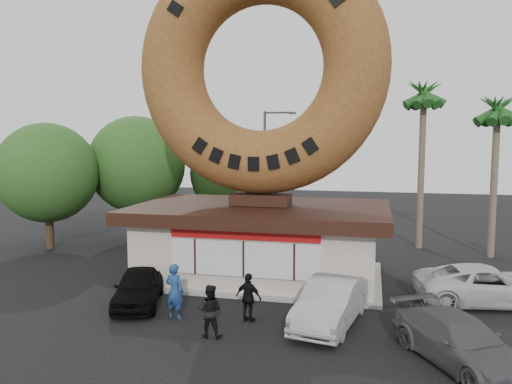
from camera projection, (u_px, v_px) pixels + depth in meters
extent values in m
plane|color=black|center=(222.00, 325.00, 16.79)|extent=(90.00, 90.00, 0.00)
cube|color=beige|center=(261.00, 244.00, 22.44)|extent=(10.00, 6.00, 3.00)
cube|color=#999993|center=(261.00, 275.00, 22.59)|extent=(10.60, 6.60, 0.15)
cube|color=#3F3F3F|center=(261.00, 210.00, 22.28)|extent=(10.00, 6.00, 0.10)
cube|color=black|center=(261.00, 211.00, 22.28)|extent=(11.20, 7.20, 0.55)
cube|color=silver|center=(244.00, 259.00, 19.49)|extent=(6.00, 0.12, 1.40)
cube|color=#AE0E0F|center=(244.00, 234.00, 19.36)|extent=(6.00, 0.10, 0.45)
cube|color=black|center=(261.00, 199.00, 22.23)|extent=(2.60, 1.40, 0.50)
torus|color=brown|center=(261.00, 68.00, 21.62)|extent=(10.99, 2.80, 10.99)
cylinder|color=#473321|center=(138.00, 212.00, 31.37)|extent=(0.44, 0.44, 3.30)
sphere|color=#274F1C|center=(137.00, 164.00, 31.05)|extent=(6.00, 6.00, 6.00)
cylinder|color=#473321|center=(231.00, 214.00, 32.07)|extent=(0.44, 0.44, 2.86)
sphere|color=#274F1C|center=(231.00, 174.00, 31.80)|extent=(5.20, 5.20, 5.20)
cylinder|color=#473321|center=(49.00, 222.00, 28.30)|extent=(0.44, 0.44, 3.08)
sphere|color=#274F1C|center=(47.00, 173.00, 28.01)|extent=(5.60, 5.60, 5.60)
cylinder|color=#726651|center=(421.00, 170.00, 28.16)|extent=(0.36, 0.36, 9.00)
cylinder|color=#726651|center=(494.00, 182.00, 25.97)|extent=(0.36, 0.36, 8.00)
cylinder|color=#59595E|center=(265.00, 174.00, 32.31)|extent=(0.18, 0.18, 8.00)
cylinder|color=#59595E|center=(279.00, 113.00, 31.70)|extent=(1.80, 0.12, 0.12)
cube|color=#59595E|center=(293.00, 113.00, 31.50)|extent=(0.45, 0.20, 0.12)
imported|color=navy|center=(175.00, 291.00, 17.28)|extent=(0.78, 0.59, 1.95)
imported|color=black|center=(210.00, 311.00, 15.68)|extent=(0.85, 0.68, 1.69)
imported|color=black|center=(249.00, 298.00, 16.98)|extent=(1.06, 0.69, 1.68)
imported|color=black|center=(138.00, 287.00, 18.76)|extent=(2.75, 4.28, 1.36)
imported|color=#A3A3A8|center=(331.00, 303.00, 16.74)|extent=(2.42, 4.80, 1.51)
imported|color=#555659|center=(459.00, 341.00, 13.78)|extent=(3.93, 4.90, 1.33)
imported|color=silver|center=(488.00, 285.00, 18.78)|extent=(5.64, 3.28, 1.47)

